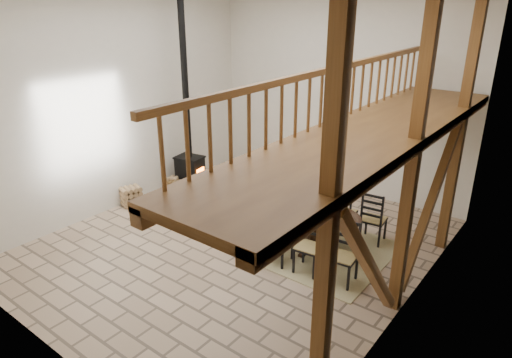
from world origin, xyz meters
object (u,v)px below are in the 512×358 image
Objects in this scene: log_stack at (131,196)px; wood_stove at (189,149)px; dining_table at (313,229)px; log_basket at (175,184)px.

wood_stove is at bearing 76.26° from log_stack.
dining_table reaches higher than log_stack.
dining_table is 4.66m from log_stack.
wood_stove is 1.89m from log_stack.
log_stack is at bearing -112.54° from wood_stove.
log_stack is (-4.55, -0.97, -0.16)m from dining_table.
dining_table reaches higher than log_basket.
wood_stove reaches higher than log_basket.
dining_table is 4.42m from log_basket.
log_stack is at bearing -174.06° from dining_table.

